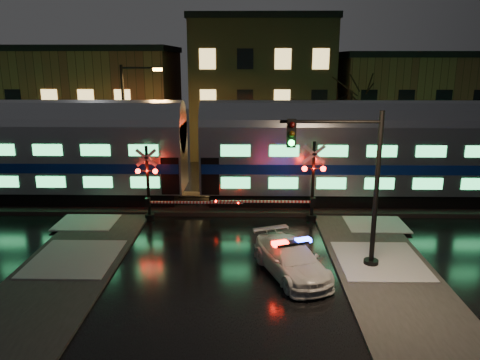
% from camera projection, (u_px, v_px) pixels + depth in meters
% --- Properties ---
extents(ground, '(120.00, 120.00, 0.00)m').
position_uv_depth(ground, '(229.00, 236.00, 22.79)').
color(ground, black).
rests_on(ground, ground).
extents(ballast, '(90.00, 4.20, 0.24)m').
position_uv_depth(ballast, '(233.00, 203.00, 27.60)').
color(ballast, black).
rests_on(ballast, ground).
extents(sidewalk_left, '(4.00, 20.00, 0.12)m').
position_uv_depth(sidewalk_left, '(45.00, 294.00, 17.09)').
color(sidewalk_left, '#2D2D2D').
rests_on(sidewalk_left, ground).
extents(sidewalk_right, '(4.00, 20.00, 0.12)m').
position_uv_depth(sidewalk_right, '(402.00, 297.00, 16.84)').
color(sidewalk_right, '#2D2D2D').
rests_on(sidewalk_right, ground).
extents(building_left, '(14.00, 10.00, 9.00)m').
position_uv_depth(building_left, '(99.00, 102.00, 43.20)').
color(building_left, brown).
rests_on(building_left, ground).
extents(building_mid, '(12.00, 11.00, 11.50)m').
position_uv_depth(building_mid, '(261.00, 89.00, 43.08)').
color(building_mid, brown).
rests_on(building_mid, ground).
extents(building_right, '(12.00, 10.00, 8.50)m').
position_uv_depth(building_right, '(403.00, 106.00, 42.73)').
color(building_right, brown).
rests_on(building_right, ground).
extents(train, '(51.00, 3.12, 5.92)m').
position_uv_depth(train, '(193.00, 149.00, 26.82)').
color(train, black).
rests_on(train, ballast).
extents(police_car, '(3.34, 4.96, 1.49)m').
position_uv_depth(police_car, '(291.00, 259.00, 18.56)').
color(police_car, silver).
rests_on(police_car, ground).
extents(crossing_signal_right, '(6.05, 0.67, 4.29)m').
position_uv_depth(crossing_signal_right, '(306.00, 189.00, 24.50)').
color(crossing_signal_right, black).
rests_on(crossing_signal_right, ground).
extents(crossing_signal_left, '(5.69, 0.65, 4.03)m').
position_uv_depth(crossing_signal_left, '(155.00, 190.00, 24.68)').
color(crossing_signal_left, black).
rests_on(crossing_signal_left, ground).
extents(traffic_light, '(4.19, 0.73, 6.48)m').
position_uv_depth(traffic_light, '(351.00, 187.00, 18.55)').
color(traffic_light, black).
rests_on(traffic_light, ground).
extents(streetlight, '(2.69, 0.28, 8.04)m').
position_uv_depth(streetlight, '(129.00, 118.00, 30.47)').
color(streetlight, black).
rests_on(streetlight, ground).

